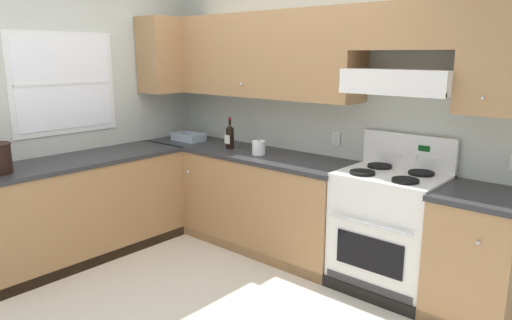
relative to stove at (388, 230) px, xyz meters
name	(u,v)px	position (x,y,z in m)	size (l,w,h in m)	color
ground_plane	(171,300)	(-1.12, -1.25, -0.48)	(7.04, 7.04, 0.00)	beige
wall_back	(332,93)	(-0.73, 0.27, 1.00)	(4.68, 0.57, 2.55)	beige
wall_left	(78,105)	(-2.71, -1.03, 0.87)	(0.47, 4.00, 2.55)	beige
counter_back_run	(277,205)	(-1.09, -0.01, -0.03)	(3.60, 0.65, 0.91)	#A87A4C
counter_left_run	(81,208)	(-2.36, -1.26, -0.03)	(0.63, 1.91, 0.91)	#A87A4C
stove	(388,230)	(0.00, 0.00, 0.00)	(0.76, 0.62, 1.20)	white
wine_bottle	(230,136)	(-1.68, -0.03, 0.55)	(0.08, 0.08, 0.31)	black
bowl	(189,138)	(-2.30, -0.02, 0.46)	(0.34, 0.21, 0.08)	#9EADB7
paper_towel_roll	(259,148)	(-1.27, -0.07, 0.50)	(0.12, 0.12, 0.13)	white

